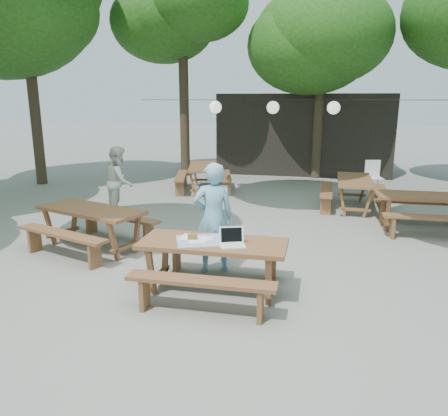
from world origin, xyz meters
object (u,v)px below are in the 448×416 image
Objects in this scene: picnic_table_nw at (92,228)px; woman at (213,218)px; plastic_chair at (373,183)px; second_person at (119,181)px; main_picnic_table at (213,267)px.

woman is (2.37, -0.54, 0.47)m from picnic_table_nw.
second_person is at bearing -159.66° from plastic_chair.
plastic_chair is at bearing -73.61° from second_person.
woman is at bearing -127.95° from plastic_chair.
picnic_table_nw is 1.44× the size of second_person.
main_picnic_table is 4.76m from second_person.
plastic_chair is at bearing 67.59° from picnic_table_nw.
main_picnic_table is at bearing -124.42° from plastic_chair.
woman reaches higher than main_picnic_table.
woman is 1.91× the size of plastic_chair.
main_picnic_table is 2.89m from picnic_table_nw.
second_person is (-2.90, 2.81, -0.06)m from woman.
plastic_chair is (3.11, 6.82, -0.60)m from woman.
woman reaches higher than second_person.
second_person reaches higher than plastic_chair.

